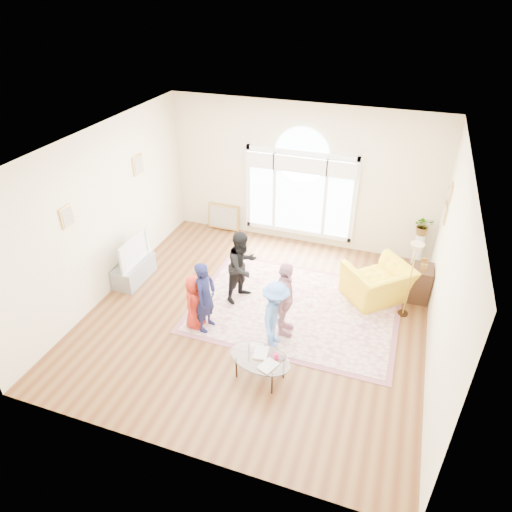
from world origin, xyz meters
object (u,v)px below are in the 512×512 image
(tv_console, at_px, (134,271))
(television, at_px, (131,250))
(coffee_table, at_px, (260,359))
(area_rug, at_px, (295,308))
(armchair, at_px, (377,283))

(tv_console, xyz_separation_m, television, (0.01, -0.00, 0.51))
(tv_console, relative_size, coffee_table, 0.90)
(area_rug, xyz_separation_m, tv_console, (-3.37, -0.15, 0.20))
(television, xyz_separation_m, coffee_table, (3.29, -1.70, -0.32))
(television, relative_size, armchair, 0.92)
(television, bearing_deg, coffee_table, -27.24)
(tv_console, height_order, armchair, armchair)
(coffee_table, bearing_deg, tv_console, 165.09)
(tv_console, xyz_separation_m, coffee_table, (3.30, -1.70, 0.19))
(area_rug, bearing_deg, armchair, 30.52)
(area_rug, height_order, television, television)
(tv_console, distance_m, coffee_table, 3.71)
(tv_console, height_order, coffee_table, coffee_table)
(tv_console, bearing_deg, television, -0.00)
(area_rug, xyz_separation_m, armchair, (1.39, 0.82, 0.36))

